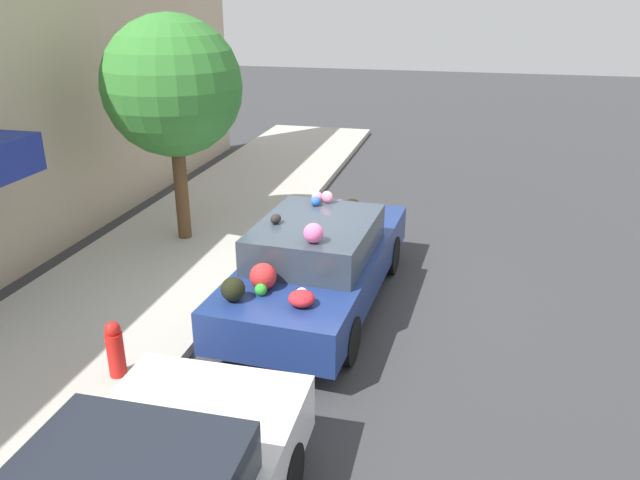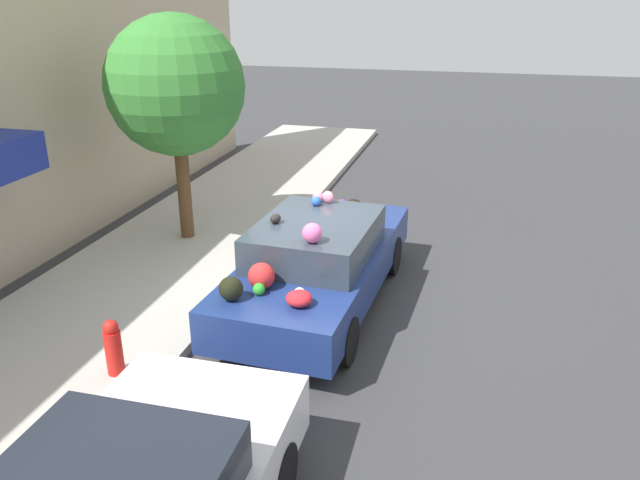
% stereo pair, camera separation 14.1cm
% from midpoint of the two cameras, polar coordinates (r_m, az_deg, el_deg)
% --- Properties ---
extents(ground_plane, '(60.00, 60.00, 0.00)m').
position_cam_midpoint_polar(ground_plane, '(9.38, -0.54, -5.73)').
color(ground_plane, '#38383A').
extents(sidewalk_curb, '(24.00, 3.20, 0.14)m').
position_cam_midpoint_polar(sidewalk_curb, '(10.32, -15.18, -3.41)').
color(sidewalk_curb, '#B2ADA3').
rests_on(sidewalk_curb, ground).
extents(street_tree, '(2.36, 2.36, 3.90)m').
position_cam_midpoint_polar(street_tree, '(11.06, -12.72, 13.53)').
color(street_tree, brown).
rests_on(street_tree, sidewalk_curb).
extents(fire_hydrant, '(0.20, 0.20, 0.70)m').
position_cam_midpoint_polar(fire_hydrant, '(7.70, -17.87, -9.32)').
color(fire_hydrant, red).
rests_on(fire_hydrant, sidewalk_curb).
extents(art_car, '(4.63, 1.98, 1.62)m').
position_cam_midpoint_polar(art_car, '(8.99, 0.34, -1.90)').
color(art_car, navy).
rests_on(art_car, ground).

